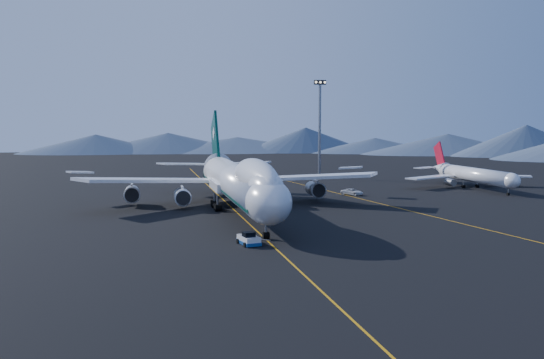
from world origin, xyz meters
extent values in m
plane|color=black|center=(0.00, 0.00, 0.00)|extent=(500.00, 500.00, 0.00)
cube|color=orange|center=(0.00, 0.00, 0.01)|extent=(0.25, 220.00, 0.01)
cube|color=orange|center=(30.00, 10.00, 0.01)|extent=(28.08, 198.09, 0.01)
cone|color=#46556B|center=(-40.81, 231.43, 6.00)|extent=(100.00, 100.00, 12.00)
cone|color=#46556B|center=(36.76, 232.11, 6.00)|extent=(100.00, 100.00, 12.00)
cone|color=#46556B|center=(110.33, 207.49, 6.00)|extent=(100.00, 100.00, 12.00)
cone|color=#46556B|center=(171.87, 160.27, 6.00)|extent=(100.00, 100.00, 12.00)
cylinder|color=silver|center=(0.00, 0.00, 5.60)|extent=(6.50, 56.00, 6.50)
ellipsoid|color=silver|center=(0.00, -28.00, 5.60)|extent=(6.50, 10.40, 6.50)
ellipsoid|color=silver|center=(0.00, -18.50, 8.10)|extent=(5.13, 25.16, 5.85)
cube|color=black|center=(0.00, -30.00, 6.80)|extent=(3.60, 1.61, 1.29)
cone|color=silver|center=(0.00, 33.00, 6.40)|extent=(6.50, 12.00, 6.50)
cube|color=#03382D|center=(0.00, 1.00, 4.70)|extent=(6.24, 60.00, 1.10)
cube|color=silver|center=(0.00, 5.50, 4.50)|extent=(7.50, 13.00, 1.60)
cube|color=silver|center=(-14.50, 11.50, 5.20)|extent=(30.62, 23.28, 2.83)
cube|color=silver|center=(14.50, 11.50, 5.20)|extent=(30.62, 23.28, 2.83)
cylinder|color=slate|center=(-9.50, 7.50, 2.40)|extent=(2.90, 5.50, 2.90)
cylinder|color=slate|center=(-19.00, 14.00, 2.40)|extent=(2.90, 5.50, 2.90)
cylinder|color=slate|center=(9.50, 7.50, 2.40)|extent=(2.90, 5.50, 2.90)
cylinder|color=slate|center=(19.00, 14.00, 2.40)|extent=(2.90, 5.50, 2.90)
cube|color=#03382D|center=(0.00, 32.00, 11.40)|extent=(0.55, 14.11, 15.94)
cube|color=silver|center=(-7.50, 34.50, 6.80)|extent=(12.39, 9.47, 0.98)
cube|color=silver|center=(7.50, 34.50, 6.80)|extent=(12.39, 9.47, 0.98)
cylinder|color=black|center=(0.00, -26.50, 0.55)|extent=(0.90, 1.10, 1.10)
cube|color=silver|center=(-3.00, -29.50, 0.69)|extent=(2.76, 4.38, 1.02)
cube|color=navy|center=(-3.00, -29.50, 0.32)|extent=(2.89, 4.58, 0.46)
cube|color=black|center=(-3.00, -29.50, 1.43)|extent=(1.73, 1.73, 0.83)
cylinder|color=silver|center=(64.51, 27.28, 3.44)|extent=(3.63, 30.60, 3.63)
ellipsoid|color=silver|center=(64.51, 11.97, 3.44)|extent=(3.63, 5.09, 3.63)
cone|color=silver|center=(64.51, 45.44, 3.83)|extent=(3.63, 6.69, 3.63)
cube|color=silver|center=(54.95, 32.06, 2.68)|extent=(16.06, 10.84, 0.33)
cube|color=silver|center=(74.08, 32.06, 2.68)|extent=(16.06, 10.84, 0.33)
cylinder|color=slate|center=(59.25, 29.67, 1.53)|extent=(1.82, 3.35, 1.82)
cylinder|color=slate|center=(69.77, 29.67, 1.53)|extent=(1.82, 3.35, 1.82)
cube|color=#B01025|center=(64.51, 45.92, 7.46)|extent=(0.33, 6.52, 7.71)
imported|color=silver|center=(30.00, 21.14, 0.71)|extent=(5.01, 5.53, 1.43)
cylinder|color=black|center=(35.54, 65.73, 0.23)|extent=(2.70, 2.70, 0.45)
cylinder|color=slate|center=(35.54, 65.73, 14.07)|extent=(0.79, 0.79, 28.14)
cube|color=black|center=(35.54, 65.73, 28.48)|extent=(3.60, 0.90, 1.35)
camera|label=1|loc=(-17.10, -109.41, 16.54)|focal=40.00mm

